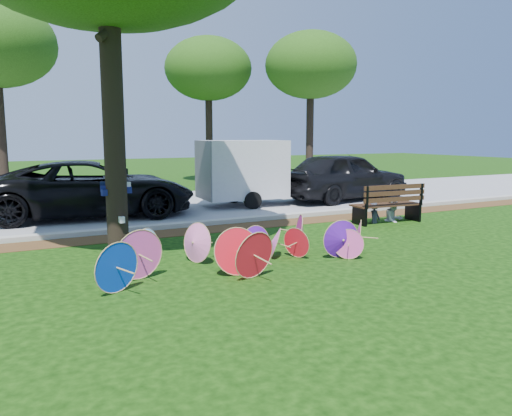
{
  "coord_description": "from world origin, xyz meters",
  "views": [
    {
      "loc": [
        -4.4,
        -7.65,
        2.5
      ],
      "look_at": [
        0.5,
        2.0,
        0.9
      ],
      "focal_mm": 35.0,
      "sensor_mm": 36.0,
      "label": 1
    }
  ],
  "objects_px": {
    "cargo_trailer": "(243,169)",
    "person_left": "(375,203)",
    "black_van": "(92,189)",
    "dark_pickup": "(344,176)",
    "parasol_pile": "(243,246)",
    "person_right": "(394,199)",
    "park_bench": "(386,203)"
  },
  "relations": [
    {
      "from": "dark_pickup",
      "to": "cargo_trailer",
      "type": "xyz_separation_m",
      "value": [
        -4.13,
        0.37,
        0.38
      ]
    },
    {
      "from": "parasol_pile",
      "to": "cargo_trailer",
      "type": "xyz_separation_m",
      "value": [
        3.53,
        7.44,
        0.9
      ]
    },
    {
      "from": "person_left",
      "to": "parasol_pile",
      "type": "bearing_deg",
      "value": -179.2
    },
    {
      "from": "cargo_trailer",
      "to": "park_bench",
      "type": "xyz_separation_m",
      "value": [
        2.21,
        -4.91,
        -0.75
      ]
    },
    {
      "from": "cargo_trailer",
      "to": "park_bench",
      "type": "relative_size",
      "value": 1.35
    },
    {
      "from": "dark_pickup",
      "to": "cargo_trailer",
      "type": "distance_m",
      "value": 4.16
    },
    {
      "from": "dark_pickup",
      "to": "person_right",
      "type": "height_order",
      "value": "dark_pickup"
    },
    {
      "from": "parasol_pile",
      "to": "person_left",
      "type": "height_order",
      "value": "person_left"
    },
    {
      "from": "parasol_pile",
      "to": "dark_pickup",
      "type": "bearing_deg",
      "value": 42.74
    },
    {
      "from": "dark_pickup",
      "to": "person_right",
      "type": "relative_size",
      "value": 4.07
    },
    {
      "from": "dark_pickup",
      "to": "person_right",
      "type": "distance_m",
      "value": 4.76
    },
    {
      "from": "parasol_pile",
      "to": "cargo_trailer",
      "type": "height_order",
      "value": "cargo_trailer"
    },
    {
      "from": "black_van",
      "to": "dark_pickup",
      "type": "bearing_deg",
      "value": -85.43
    },
    {
      "from": "park_bench",
      "to": "person_left",
      "type": "distance_m",
      "value": 0.35
    },
    {
      "from": "dark_pickup",
      "to": "person_right",
      "type": "xyz_separation_m",
      "value": [
        -1.57,
        -4.49,
        -0.26
      ]
    },
    {
      "from": "park_bench",
      "to": "person_right",
      "type": "bearing_deg",
      "value": 11.41
    },
    {
      "from": "dark_pickup",
      "to": "cargo_trailer",
      "type": "bearing_deg",
      "value": 77.4
    },
    {
      "from": "person_left",
      "to": "person_right",
      "type": "relative_size",
      "value": 0.87
    },
    {
      "from": "cargo_trailer",
      "to": "park_bench",
      "type": "bearing_deg",
      "value": -62.3
    },
    {
      "from": "dark_pickup",
      "to": "person_right",
      "type": "bearing_deg",
      "value": 153.23
    },
    {
      "from": "dark_pickup",
      "to": "cargo_trailer",
      "type": "height_order",
      "value": "cargo_trailer"
    },
    {
      "from": "dark_pickup",
      "to": "cargo_trailer",
      "type": "relative_size",
      "value": 1.89
    },
    {
      "from": "black_van",
      "to": "dark_pickup",
      "type": "height_order",
      "value": "dark_pickup"
    },
    {
      "from": "park_bench",
      "to": "person_right",
      "type": "relative_size",
      "value": 1.59
    },
    {
      "from": "cargo_trailer",
      "to": "person_left",
      "type": "distance_m",
      "value": 5.25
    },
    {
      "from": "parasol_pile",
      "to": "person_right",
      "type": "xyz_separation_m",
      "value": [
        6.09,
        2.58,
        0.27
      ]
    },
    {
      "from": "person_right",
      "to": "cargo_trailer",
      "type": "bearing_deg",
      "value": 115.96
    },
    {
      "from": "black_van",
      "to": "cargo_trailer",
      "type": "distance_m",
      "value": 5.16
    },
    {
      "from": "cargo_trailer",
      "to": "person_left",
      "type": "bearing_deg",
      "value": -65.59
    },
    {
      "from": "person_left",
      "to": "black_van",
      "type": "bearing_deg",
      "value": 120.99
    },
    {
      "from": "parasol_pile",
      "to": "person_left",
      "type": "relative_size",
      "value": 5.02
    },
    {
      "from": "black_van",
      "to": "cargo_trailer",
      "type": "xyz_separation_m",
      "value": [
        5.14,
        0.1,
        0.44
      ]
    }
  ]
}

